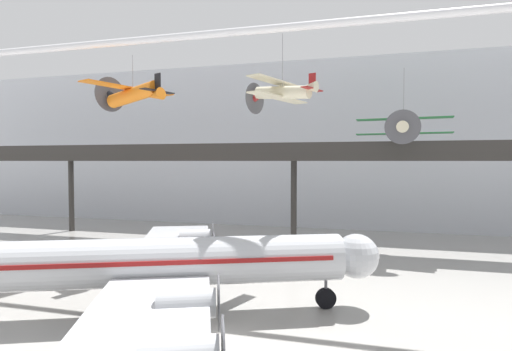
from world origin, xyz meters
name	(u,v)px	position (x,y,z in m)	size (l,w,h in m)	color
ground_plane	(210,340)	(0.00, 0.00, 0.00)	(260.00, 260.00, 0.00)	#9E9B96
hangar_back_wall	(308,145)	(0.00, 38.01, 11.75)	(140.00, 3.00, 23.50)	silver
mezzanine_walkway	(292,158)	(0.00, 24.90, 9.71)	(110.00, 3.20, 11.43)	#2D2B28
ceiling_truss_beam	(258,30)	(0.00, 10.00, 19.25)	(120.00, 0.60, 0.60)	silver
airliner_silver_main	(148,264)	(-4.78, 2.00, 3.24)	(27.85, 32.69, 8.85)	#B7BABF
suspended_plane_orange_highwing	(133,94)	(-12.46, 12.81, 15.45)	(7.86, 9.16, 4.83)	orange
suspended_plane_cream_biplane	(282,92)	(1.74, 10.35, 14.61)	(5.86, 6.83, 5.82)	beige
suspended_plane_green_biplane	(403,128)	(11.61, 24.33, 12.76)	(9.33, 7.62, 7.92)	#1E6B33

